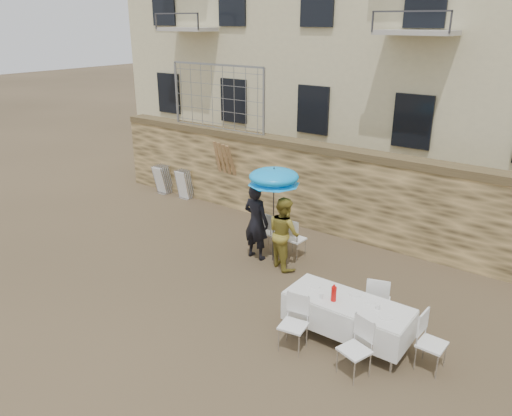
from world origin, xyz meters
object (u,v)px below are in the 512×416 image
Objects in this scene: umbrella at (274,180)px; table_chair_front_right at (355,349)px; man_suit at (256,222)px; table_chair_back at (378,299)px; table_chair_side at (432,343)px; soda_bottle at (334,294)px; couple_chair_right at (295,238)px; table_chair_front_left at (293,324)px; couple_chair_left at (270,231)px; chair_stack_left at (167,178)px; chair_stack_right at (187,183)px; banquet_table at (348,303)px; woman_dress at (284,233)px.

umbrella reaches higher than table_chair_front_right.
man_suit is 1.12m from umbrella.
table_chair_side is (1.20, -0.70, 0.00)m from table_chair_back.
soda_bottle is at bearing 49.64° from table_chair_back.
table_chair_side is (4.53, -1.56, -0.41)m from man_suit.
couple_chair_right is 3.48m from table_chair_front_left.
man_suit is 0.68m from couple_chair_left.
couple_chair_left is 4.99m from table_chair_side.
chair_stack_left is 1.00× the size of chair_stack_right.
table_chair_back and table_chair_side have the same top height.
chair_stack_left is (-5.08, 1.57, -0.02)m from couple_chair_left.
table_chair_back is at bearing 154.76° from couple_chair_right.
umbrella reaches higher than banquet_table.
couple_chair_right and table_chair_side have the same top height.
chair_stack_right is (0.90, 0.00, 0.00)m from chair_stack_left.
table_chair_side is at bearing 160.45° from couple_chair_left.
umbrella is (-0.35, 0.10, 1.12)m from woman_dress.
couple_chair_left is at bearing 3.06° from couple_chair_right.
chair_stack_left is at bearing -12.11° from couple_chair_right.
table_chair_front_right is at bearing -40.60° from soda_bottle.
couple_chair_right is 1.04× the size of chair_stack_left.
table_chair_front_left is 1.04× the size of chair_stack_left.
table_chair_front_right is 1.04× the size of chair_stack_right.
banquet_table is (2.43, -2.21, 0.25)m from couple_chair_right.
man_suit is 3.54m from banquet_table.
banquet_table is (2.38, -1.66, -0.08)m from woman_dress.
couple_chair_right is 2.98m from table_chair_back.
soda_bottle is (2.93, -1.81, 0.02)m from man_suit.
soda_bottle is at bearing 47.35° from table_chair_front_left.
man_suit is at bearing -22.63° from chair_stack_left.
man_suit reaches higher than table_chair_front_right.
table_chair_back is at bearing 53.74° from table_chair_front_left.
man_suit is 1.93× the size of chair_stack_right.
chair_stack_left is at bearing 159.79° from umbrella.
table_chair_front_left is at bearing -123.69° from soda_bottle.
soda_bottle reaches higher than table_chair_front_left.
chair_stack_left and chair_stack_right have the same top height.
table_chair_back is at bearing 62.23° from table_chair_side.
couple_chair_right reaches higher than chair_stack_right.
banquet_table is 2.19× the size of table_chair_front_right.
woman_dress is 1.69× the size of couple_chair_left.
woman_dress is at bearing 158.22° from table_chair_front_right.
woman_dress is at bearing -19.96° from chair_stack_left.
couple_chair_left is at bearing -11.12° from woman_dress.
couple_chair_left is at bearing 131.63° from umbrella.
soda_bottle reaches higher than couple_chair_right.
table_chair_back is (2.63, -1.41, 0.00)m from couple_chair_right.
man_suit is 1.85× the size of couple_chair_left.
table_chair_front_right is at bearing 146.22° from couple_chair_left.
woman_dress is 1.76× the size of chair_stack_left.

